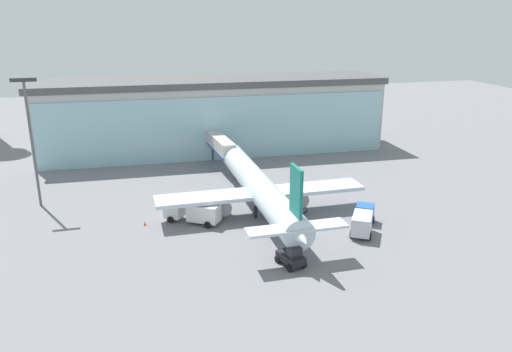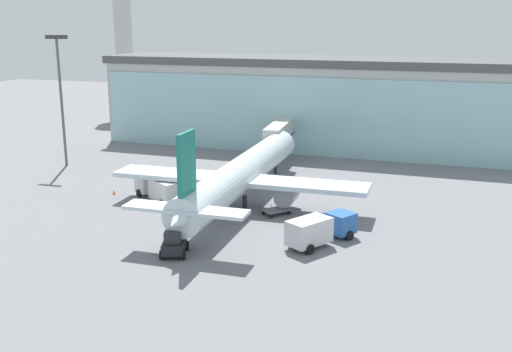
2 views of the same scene
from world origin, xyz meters
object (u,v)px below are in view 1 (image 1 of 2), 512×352
Objects in this scene: fuel_truck at (363,220)px; safety_cone_nose at (262,234)px; catering_truck at (194,212)px; baggage_cart at (298,211)px; apron_light_mast at (31,132)px; safety_cone_wingtip at (145,223)px; pushback_tug at (291,257)px; airplane at (259,188)px; jet_bridge at (219,144)px.

safety_cone_nose is (-12.36, 1.71, -1.19)m from fuel_truck.
catering_truck is 9.69m from safety_cone_nose.
catering_truck is 0.99× the size of fuel_truck.
catering_truck is at bearing -52.36° from baggage_cart.
apron_light_mast reaches higher than safety_cone_wingtip.
fuel_truck is at bearing -77.40° from pushback_tug.
airplane is 66.48× the size of safety_cone_wingtip.
airplane is 10.23× the size of pushback_tug.
baggage_cart reaches higher than safety_cone_nose.
baggage_cart reaches higher than safety_cone_wingtip.
catering_truck is 13.25× the size of safety_cone_nose.
fuel_truck reaches higher than baggage_cart.
airplane is at bearing 80.27° from fuel_truck.
airplane is at bearing -18.89° from pushback_tug.
catering_truck is (-9.07, -1.50, -1.87)m from airplane.
catering_truck is at bearing -6.17° from safety_cone_wingtip.
pushback_tug is at bearing 154.36° from catering_truck.
catering_truck is at bearing 139.83° from safety_cone_nose.
airplane reaches higher than catering_truck.
catering_truck is at bearing 99.15° from airplane.
catering_truck and fuel_truck have the same top height.
baggage_cart is 8.32m from safety_cone_nose.
apron_light_mast is at bearing 95.77° from fuel_truck.
catering_truck is 2.31× the size of baggage_cart.
apron_light_mast reaches higher than catering_truck.
catering_truck is at bearing 99.90° from fuel_truck.
airplane is 14.33m from fuel_truck.
jet_bridge is at bearing -124.45° from baggage_cart.
baggage_cart is at bearing 39.55° from safety_cone_nose.
jet_bridge is 3.81× the size of pushback_tug.
jet_bridge reaches higher than baggage_cart.
jet_bridge is at bearing 3.37° from airplane.
apron_light_mast is at bearing 147.13° from safety_cone_nose.
pushback_tug reaches higher than safety_cone_nose.
safety_cone_nose is (-6.41, -5.30, -0.23)m from baggage_cart.
fuel_truck is (39.68, -19.37, -9.11)m from apron_light_mast.
apron_light_mast reaches higher than safety_cone_nose.
pushback_tug is (0.61, -37.26, -3.29)m from jet_bridge.
airplane is at bearing -18.92° from apron_light_mast.
fuel_truck is (10.64, -9.41, -1.87)m from airplane.
airplane reaches higher than safety_cone_nose.
catering_truck reaches higher than baggage_cart.
baggage_cart is 14.34m from pushback_tug.
apron_light_mast is at bearing 31.70° from pushback_tug.
apron_light_mast reaches higher than airplane.
pushback_tug is (28.29, -25.61, -9.60)m from apron_light_mast.
jet_bridge is 1.87× the size of catering_truck.
pushback_tug is at bearing 177.19° from jet_bridge.
jet_bridge is 24.78× the size of safety_cone_nose.
jet_bridge reaches higher than pushback_tug.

